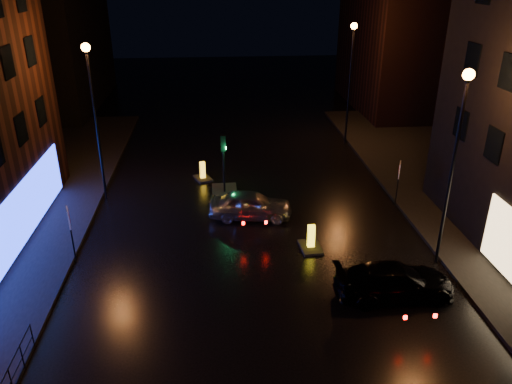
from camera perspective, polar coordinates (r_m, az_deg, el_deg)
ground at (r=16.82m, az=2.26°, el=-20.29°), size 120.00×120.00×0.00m
building_far_left at (r=49.20m, az=-22.98°, el=17.10°), size 8.00×16.00×14.00m
building_far_right at (r=47.23m, az=16.40°, el=16.52°), size 8.00×14.00×12.00m
street_lamp_lfar at (r=27.27m, az=-18.15°, el=10.03°), size 0.44×0.44×8.37m
street_lamp_rnear at (r=21.12m, az=21.98°, el=5.41°), size 0.44×0.44×8.37m
street_lamp_rfar at (r=35.67m, az=10.80°, el=14.00°), size 0.44×0.44×8.37m
traffic_signal at (r=28.20m, az=-3.63°, el=0.78°), size 1.40×2.40×3.45m
silver_hatchback at (r=25.37m, az=-0.63°, el=-1.48°), size 4.37×2.20×1.43m
dark_sedan at (r=20.34m, az=15.56°, el=-9.82°), size 4.70×1.98×1.35m
bollard_near at (r=23.01m, az=6.28°, el=-5.86°), size 1.01×1.43×1.20m
bollard_far at (r=30.29m, az=-6.10°, el=1.89°), size 1.25×1.50×1.12m
road_sign_left at (r=22.51m, az=-20.54°, el=-3.28°), size 0.24×0.61×2.58m
road_sign_right at (r=27.14m, az=16.02°, el=2.04°), size 0.28×0.59×2.53m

